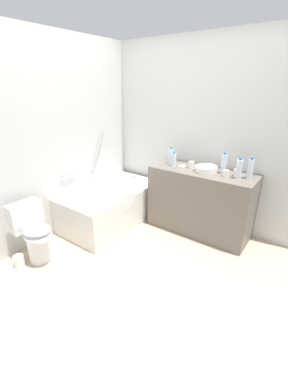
{
  "coord_description": "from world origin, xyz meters",
  "views": [
    {
      "loc": [
        -1.75,
        -1.4,
        1.85
      ],
      "look_at": [
        0.52,
        0.25,
        0.66
      ],
      "focal_mm": 23.61,
      "sensor_mm": 36.0,
      "label": 1
    }
  ],
  "objects_px": {
    "toilet": "(34,232)",
    "water_bottle_3": "(224,164)",
    "toilet_paper_roll": "(19,261)",
    "water_bottle_4": "(239,169)",
    "water_bottle_1": "(174,160)",
    "sink_basin": "(206,169)",
    "water_bottle_2": "(250,169)",
    "water_bottle_0": "(171,156)",
    "drinking_glass_1": "(191,165)",
    "drinking_glass_0": "(226,173)",
    "soap_dish": "(182,166)",
    "bathtub": "(111,204)",
    "sink_faucet": "(211,166)",
    "drinking_glass_2": "(236,173)"
  },
  "relations": [
    {
      "from": "sink_faucet",
      "to": "soap_dish",
      "type": "distance_m",
      "value": 0.38
    },
    {
      "from": "water_bottle_4",
      "to": "toilet_paper_roll",
      "type": "height_order",
      "value": "water_bottle_4"
    },
    {
      "from": "water_bottle_1",
      "to": "water_bottle_4",
      "type": "relative_size",
      "value": 0.76
    },
    {
      "from": "bathtub",
      "to": "toilet",
      "type": "bearing_deg",
      "value": 175.34
    },
    {
      "from": "water_bottle_1",
      "to": "sink_faucet",
      "type": "bearing_deg",
      "value": -65.62
    },
    {
      "from": "bathtub",
      "to": "soap_dish",
      "type": "height_order",
      "value": "bathtub"
    },
    {
      "from": "drinking_glass_0",
      "to": "bathtub",
      "type": "bearing_deg",
      "value": 108.22
    },
    {
      "from": "water_bottle_4",
      "to": "drinking_glass_1",
      "type": "height_order",
      "value": "water_bottle_4"
    },
    {
      "from": "sink_basin",
      "to": "water_bottle_4",
      "type": "bearing_deg",
      "value": -93.05
    },
    {
      "from": "drinking_glass_0",
      "to": "soap_dish",
      "type": "height_order",
      "value": "drinking_glass_0"
    },
    {
      "from": "toilet",
      "to": "water_bottle_0",
      "type": "relative_size",
      "value": 3.0
    },
    {
      "from": "bathtub",
      "to": "drinking_glass_2",
      "type": "xyz_separation_m",
      "value": [
        0.57,
        -1.52,
        0.62
      ]
    },
    {
      "from": "water_bottle_2",
      "to": "drinking_glass_0",
      "type": "bearing_deg",
      "value": 108.51
    },
    {
      "from": "drinking_glass_0",
      "to": "toilet_paper_roll",
      "type": "bearing_deg",
      "value": 139.31
    },
    {
      "from": "bathtub",
      "to": "drinking_glass_2",
      "type": "relative_size",
      "value": 18.76
    },
    {
      "from": "sink_faucet",
      "to": "water_bottle_2",
      "type": "relative_size",
      "value": 0.61
    },
    {
      "from": "water_bottle_0",
      "to": "drinking_glass_1",
      "type": "xyz_separation_m",
      "value": [
        -0.0,
        -0.32,
        -0.07
      ]
    },
    {
      "from": "toilet",
      "to": "water_bottle_3",
      "type": "height_order",
      "value": "water_bottle_3"
    },
    {
      "from": "sink_basin",
      "to": "bathtub",
      "type": "bearing_deg",
      "value": 113.6
    },
    {
      "from": "drinking_glass_0",
      "to": "toilet_paper_roll",
      "type": "height_order",
      "value": "drinking_glass_0"
    },
    {
      "from": "water_bottle_1",
      "to": "water_bottle_4",
      "type": "xyz_separation_m",
      "value": [
        0.01,
        -0.85,
        0.03
      ]
    },
    {
      "from": "drinking_glass_2",
      "to": "sink_faucet",
      "type": "bearing_deg",
      "value": 72.25
    },
    {
      "from": "toilet",
      "to": "drinking_glass_1",
      "type": "relative_size",
      "value": 8.34
    },
    {
      "from": "sink_faucet",
      "to": "water_bottle_0",
      "type": "bearing_deg",
      "value": 103.96
    },
    {
      "from": "water_bottle_3",
      "to": "water_bottle_4",
      "type": "relative_size",
      "value": 1.07
    },
    {
      "from": "water_bottle_2",
      "to": "water_bottle_4",
      "type": "xyz_separation_m",
      "value": [
        -0.06,
        0.11,
        -0.0
      ]
    },
    {
      "from": "bathtub",
      "to": "water_bottle_2",
      "type": "xyz_separation_m",
      "value": [
        0.55,
        -1.67,
        0.7
      ]
    },
    {
      "from": "water_bottle_0",
      "to": "toilet_paper_roll",
      "type": "xyz_separation_m",
      "value": [
        -1.9,
        0.77,
        -0.9
      ]
    },
    {
      "from": "toilet_paper_roll",
      "to": "water_bottle_2",
      "type": "bearing_deg",
      "value": -43.55
    },
    {
      "from": "water_bottle_0",
      "to": "drinking_glass_2",
      "type": "distance_m",
      "value": 0.89
    },
    {
      "from": "water_bottle_1",
      "to": "drinking_glass_0",
      "type": "bearing_deg",
      "value": -90.66
    },
    {
      "from": "drinking_glass_2",
      "to": "toilet_paper_roll",
      "type": "relative_size",
      "value": 0.58
    },
    {
      "from": "water_bottle_1",
      "to": "soap_dish",
      "type": "xyz_separation_m",
      "value": [
        0.02,
        -0.11,
        -0.07
      ]
    },
    {
      "from": "drinking_glass_2",
      "to": "soap_dish",
      "type": "xyz_separation_m",
      "value": [
        -0.07,
        0.68,
        -0.03
      ]
    },
    {
      "from": "toilet",
      "to": "drinking_glass_2",
      "type": "distance_m",
      "value": 2.42
    },
    {
      "from": "water_bottle_2",
      "to": "drinking_glass_1",
      "type": "relative_size",
      "value": 3.03
    },
    {
      "from": "water_bottle_4",
      "to": "drinking_glass_0",
      "type": "xyz_separation_m",
      "value": [
        -0.02,
        0.14,
        -0.07
      ]
    },
    {
      "from": "sink_basin",
      "to": "water_bottle_2",
      "type": "height_order",
      "value": "water_bottle_2"
    },
    {
      "from": "water_bottle_1",
      "to": "drinking_glass_1",
      "type": "height_order",
      "value": "water_bottle_1"
    },
    {
      "from": "water_bottle_3",
      "to": "toilet_paper_roll",
      "type": "bearing_deg",
      "value": 142.0
    },
    {
      "from": "drinking_glass_2",
      "to": "soap_dish",
      "type": "height_order",
      "value": "drinking_glass_2"
    },
    {
      "from": "bathtub",
      "to": "soap_dish",
      "type": "bearing_deg",
      "value": -58.95
    },
    {
      "from": "bathtub",
      "to": "sink_faucet",
      "type": "height_order",
      "value": "bathtub"
    },
    {
      "from": "toilet_paper_roll",
      "to": "water_bottle_4",
      "type": "bearing_deg",
      "value": -42.79
    },
    {
      "from": "toilet",
      "to": "water_bottle_3",
      "type": "xyz_separation_m",
      "value": [
        1.72,
        -1.45,
        0.63
      ]
    },
    {
      "from": "water_bottle_2",
      "to": "water_bottle_4",
      "type": "distance_m",
      "value": 0.12
    },
    {
      "from": "sink_faucet",
      "to": "water_bottle_2",
      "type": "height_order",
      "value": "water_bottle_2"
    },
    {
      "from": "bathtub",
      "to": "toilet_paper_roll",
      "type": "bearing_deg",
      "value": 174.17
    },
    {
      "from": "drinking_glass_1",
      "to": "drinking_glass_2",
      "type": "height_order",
      "value": "drinking_glass_1"
    },
    {
      "from": "water_bottle_2",
      "to": "drinking_glass_0",
      "type": "relative_size",
      "value": 3.18
    }
  ]
}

